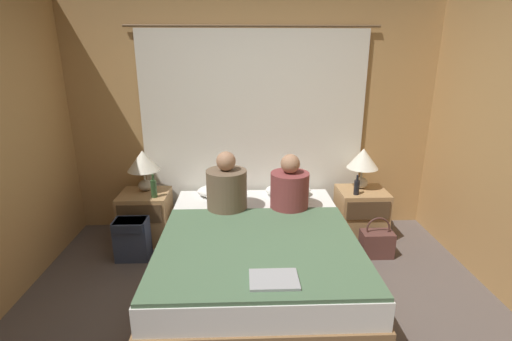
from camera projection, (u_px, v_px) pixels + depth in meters
ground_plane at (262, 337)px, 2.61m from camera, size 16.00×16.00×0.00m
wall_back at (253, 117)px, 4.03m from camera, size 4.02×0.06×2.50m
curtain_panel at (253, 133)px, 4.02m from camera, size 2.58×0.02×2.18m
bed at (257, 254)px, 3.26m from camera, size 1.66×2.05×0.45m
nightstand_left at (146, 217)px, 3.91m from camera, size 0.50×0.45×0.53m
nightstand_right at (361, 213)px, 3.99m from camera, size 0.50×0.45×0.53m
lamp_left at (143, 163)px, 3.82m from camera, size 0.33×0.33×0.43m
lamp_right at (363, 161)px, 3.90m from camera, size 0.33×0.33×0.43m
pillow_left at (220, 191)px, 3.95m from camera, size 0.49×0.30×0.12m
pillow_right at (288, 190)px, 3.98m from camera, size 0.49×0.30×0.12m
blanket_on_bed at (259, 246)px, 2.91m from camera, size 1.60×1.41×0.03m
person_left_in_bed at (227, 188)px, 3.55m from camera, size 0.39×0.39×0.59m
person_right_in_bed at (290, 188)px, 3.58m from camera, size 0.37×0.37×0.56m
beer_bottle_on_left_stand at (154, 188)px, 3.70m from camera, size 0.06×0.06×0.24m
beer_bottle_on_right_stand at (357, 187)px, 3.78m from camera, size 0.06×0.06×0.21m
laptop_on_bed at (274, 279)px, 2.44m from camera, size 0.32×0.24×0.02m
backpack_on_floor at (132, 237)px, 3.55m from camera, size 0.31×0.23×0.41m
handbag_on_floor at (377, 243)px, 3.63m from camera, size 0.31×0.18×0.41m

